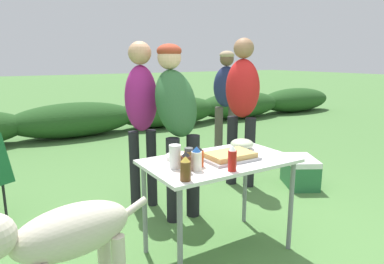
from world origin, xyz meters
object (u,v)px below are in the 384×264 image
Objects in this scene: spice_jar at (189,158)px; cooler_box at (300,172)px; plate_stack at (180,157)px; standing_person_in_red_jacket at (226,93)px; food_tray at (230,156)px; folding_table at (219,169)px; beer_bottle at (185,169)px; standing_person_in_dark_puffer at (177,112)px; paper_cup_stack at (175,156)px; ketchup_bottle at (232,159)px; mayo_bottle at (196,159)px; standing_person_with_beanie at (141,109)px; dog at (63,241)px; mixing_bowl at (242,144)px; bbq_sauce_bottle at (186,163)px; standing_person_in_navy_coat at (242,100)px; hot_sauce_bottle at (198,157)px.

spice_jar reaches higher than cooler_box.
standing_person_in_red_jacket is at bearing 45.96° from plate_stack.
food_tray is 0.37m from plate_stack.
beer_bottle is (-0.44, -0.25, 0.15)m from folding_table.
standing_person_in_dark_puffer is at bearing 90.91° from food_tray.
cooler_box is at bearing 21.03° from folding_table.
paper_cup_stack is 1.14× the size of spice_jar.
mayo_bottle is at bearing 145.16° from ketchup_bottle.
plate_stack is at bearing -84.28° from standing_person_with_beanie.
paper_cup_stack is 0.87m from dog.
beer_bottle is at bearing -117.23° from standing_person_in_dark_puffer.
mixing_bowl is at bearing 27.12° from beer_bottle.
food_tray is 2.07× the size of mixing_bowl.
mayo_bottle is (0.09, 0.01, 0.01)m from bbq_sauce_bottle.
plate_stack is 1.47× the size of bbq_sauce_bottle.
ketchup_bottle reaches higher than mixing_bowl.
standing_person_with_beanie is at bearing -131.31° from standing_person_in_red_jacket.
standing_person_with_beanie is at bearing -124.57° from standing_person_in_navy_coat.
standing_person_in_navy_coat reaches higher than standing_person_in_red_jacket.
standing_person_with_beanie is at bearing -46.93° from dog.
folding_table is 1.12m from standing_person_with_beanie.
spice_jar is at bearing -86.85° from dog.
standing_person_with_beanie is 0.96× the size of standing_person_in_navy_coat.
plate_stack is 0.22m from paper_cup_stack.
spice_jar is (-0.05, -0.21, 0.05)m from plate_stack.
cooler_box is (1.71, 0.88, -0.65)m from ketchup_bottle.
cooler_box is at bearing 20.41° from mixing_bowl.
hot_sauce_bottle is (-0.14, 0.20, -0.02)m from ketchup_bottle.
standing_person_in_dark_puffer is 1.01× the size of standing_person_in_red_jacket.
folding_table is 1.91× the size of cooler_box.
beer_bottle reaches higher than dog.
mixing_bowl is at bearing -40.21° from cooler_box.
plate_stack is at bearing 146.61° from folding_table.
hot_sauce_bottle is at bearing 48.74° from mayo_bottle.
folding_table is at bearing -70.47° from standing_person_with_beanie.
cooler_box is (1.85, 0.68, -0.64)m from hot_sauce_bottle.
paper_cup_stack is 0.28× the size of cooler_box.
standing_person_in_dark_puffer reaches higher than dog.
beer_bottle reaches higher than food_tray.
ketchup_bottle is 0.31× the size of cooler_box.
beer_bottle is (-0.22, -0.20, 0.00)m from hot_sauce_bottle.
food_tray is 2.76× the size of spice_jar.
food_tray is at bearing -90.00° from dog.
mayo_bottle reaches higher than plate_stack.
standing_person_in_navy_coat is at bearing 40.69° from mayo_bottle.
standing_person_in_red_jacket reaches higher than bbq_sauce_bottle.
spice_jar reaches higher than plate_stack.
mayo_bottle is 0.10× the size of standing_person_with_beanie.
mayo_bottle reaches higher than cooler_box.
bbq_sauce_bottle reaches higher than spice_jar.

